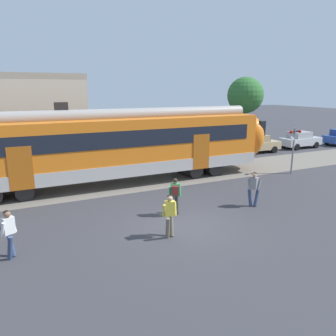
% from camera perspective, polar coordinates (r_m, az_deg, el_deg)
% --- Properties ---
extents(ground_plane, '(160.00, 160.00, 0.00)m').
position_cam_1_polar(ground_plane, '(13.55, 1.94, -9.87)').
color(ground_plane, '#38383D').
extents(pedestrian_white, '(0.51, 0.71, 1.67)m').
position_cam_1_polar(pedestrian_white, '(11.87, -26.07, -9.62)').
color(pedestrian_white, navy).
rests_on(pedestrian_white, ground).
extents(pedestrian_yellow, '(0.63, 0.60, 1.67)m').
position_cam_1_polar(pedestrian_yellow, '(12.14, 0.27, -7.65)').
color(pedestrian_yellow, '#6B6051').
rests_on(pedestrian_yellow, ground).
extents(pedestrian_green, '(0.65, 0.58, 1.67)m').
position_cam_1_polar(pedestrian_green, '(14.24, 1.23, -4.42)').
color(pedestrian_green, '#28282D').
rests_on(pedestrian_green, ground).
extents(pedestrian_grey, '(0.71, 0.53, 1.67)m').
position_cam_1_polar(pedestrian_grey, '(15.80, 14.79, -3.05)').
color(pedestrian_grey, navy).
rests_on(pedestrian_grey, ground).
extents(parked_car_tan, '(4.01, 1.78, 1.54)m').
position_cam_1_polar(parked_car_tan, '(29.48, 15.24, 4.09)').
color(parked_car_tan, tan).
rests_on(parked_car_tan, ground).
extents(parked_car_silver, '(4.02, 1.79, 1.54)m').
position_cam_1_polar(parked_car_silver, '(33.20, 22.02, 4.59)').
color(parked_car_silver, '#B7BABF').
rests_on(parked_car_silver, ground).
extents(crossing_signal, '(0.96, 0.21, 3.00)m').
position_cam_1_polar(crossing_signal, '(22.60, 21.07, 4.06)').
color(crossing_signal, gray).
rests_on(crossing_signal, ground).
extents(street_tree_right, '(3.60, 3.60, 6.61)m').
position_cam_1_polar(street_tree_right, '(34.32, 13.32, 12.20)').
color(street_tree_right, brown).
rests_on(street_tree_right, ground).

